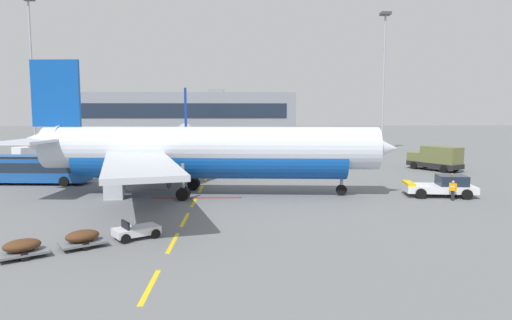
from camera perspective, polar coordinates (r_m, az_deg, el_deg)
The scene contains 14 objects.
ground at distance 59.89m, azimuth 15.61°, elevation -1.30°, with size 400.00×400.00×0.00m, color slate.
apron_paint_markings at distance 54.13m, azimuth -6.12°, elevation -1.87°, with size 8.00×94.53×0.01m.
airliner_foreground at distance 40.56m, azimuth -6.71°, elevation 1.08°, with size 34.81×34.55×12.20m.
pushback_tug at distance 43.23m, azimuth 22.71°, elevation -3.12°, with size 6.33×3.82×2.08m.
airliner_mid_left at distance 73.02m, azimuth -9.01°, elevation 2.88°, with size 30.15×30.55×10.71m.
apron_shuttle_bus at distance 52.19m, azimuth -26.87°, elevation -0.86°, with size 12.17×3.59×3.00m.
catering_truck at distance 62.05m, azimuth 22.09°, elevation 0.26°, with size 5.60×7.26×3.14m.
fuel_service_truck at distance 64.26m, azimuth -25.85°, elevation 0.28°, with size 6.20×7.00×3.14m.
baggage_train at distance 26.52m, azimuth -24.48°, elevation -9.62°, with size 10.42×7.72×1.14m.
ground_crew_worker at distance 41.44m, azimuth 23.92°, elevation -3.44°, with size 0.52×0.57×1.72m.
uld_cargo_container at distance 40.68m, azimuth -17.71°, elevation -3.63°, with size 1.77×1.74×1.60m.
apron_light_mast_near at distance 93.01m, azimuth -26.86°, elevation 11.49°, with size 1.80×1.80×28.18m.
apron_light_mast_far at distance 87.56m, azimuth 16.08°, elevation 11.43°, with size 1.80×1.80×25.79m.
terminal_satellite at distance 172.67m, azimuth -9.32°, elevation 5.99°, with size 83.90×20.85×16.40m.
Camera 1 is at (21.94, -16.62, 7.46)m, focal length 31.21 mm.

